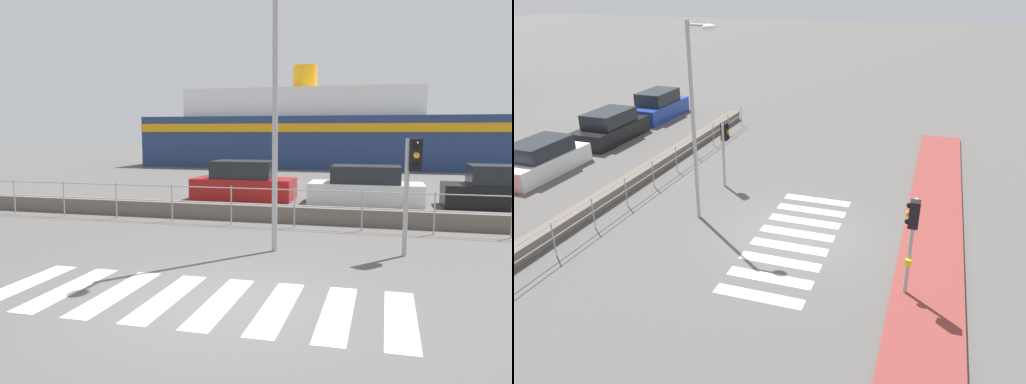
# 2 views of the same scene
# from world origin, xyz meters

# --- Properties ---
(ground_plane) EXTENTS (160.00, 160.00, 0.00)m
(ground_plane) POSITION_xyz_m (0.00, 0.00, 0.00)
(ground_plane) COLOR #565451
(crosswalk) EXTENTS (6.75, 2.40, 0.01)m
(crosswalk) POSITION_xyz_m (-0.47, 0.00, 0.00)
(crosswalk) COLOR silver
(crosswalk) RESTS_ON ground_plane
(seawall) EXTENTS (24.36, 0.55, 0.46)m
(seawall) POSITION_xyz_m (0.00, 7.17, 0.23)
(seawall) COLOR #6B6056
(seawall) RESTS_ON ground_plane
(harbor_fence) EXTENTS (21.96, 0.04, 1.10)m
(harbor_fence) POSITION_xyz_m (0.00, 6.30, 0.73)
(harbor_fence) COLOR #9EA0A3
(harbor_fence) RESTS_ON ground_plane
(traffic_light_far) EXTENTS (0.34, 0.32, 2.50)m
(traffic_light_far) POSITION_xyz_m (2.95, 3.75, 1.84)
(traffic_light_far) COLOR #9EA0A3
(traffic_light_far) RESTS_ON ground_plane
(streetlamp) EXTENTS (0.32, 0.97, 6.40)m
(streetlamp) POSITION_xyz_m (0.06, 3.34, 3.92)
(streetlamp) COLOR #9EA0A3
(streetlamp) RESTS_ON ground_plane
(ferry_boat) EXTENTS (30.52, 7.79, 7.52)m
(ferry_boat) POSITION_xyz_m (-0.74, 30.72, 2.43)
(ferry_boat) COLOR navy
(ferry_boat) RESTS_ON ground_plane
(parked_car_red) EXTENTS (3.91, 1.72, 1.51)m
(parked_car_red) POSITION_xyz_m (-2.94, 11.49, 0.64)
(parked_car_red) COLOR #B21919
(parked_car_red) RESTS_ON ground_plane
(parked_car_white) EXTENTS (4.10, 1.76, 1.40)m
(parked_car_white) POSITION_xyz_m (1.71, 11.49, 0.60)
(parked_car_white) COLOR silver
(parked_car_white) RESTS_ON ground_plane
(parked_car_black) EXTENTS (4.20, 1.80, 1.49)m
(parked_car_black) POSITION_xyz_m (6.46, 11.49, 0.64)
(parked_car_black) COLOR black
(parked_car_black) RESTS_ON ground_plane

